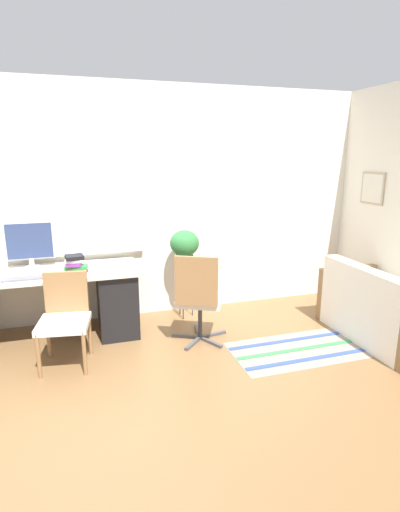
# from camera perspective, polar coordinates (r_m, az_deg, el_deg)

# --- Properties ---
(ground_plane) EXTENTS (14.00, 14.00, 0.00)m
(ground_plane) POSITION_cam_1_polar(r_m,az_deg,el_deg) (4.31, -12.92, -12.42)
(ground_plane) COLOR brown
(wall_back_with_window) EXTENTS (9.00, 0.12, 2.70)m
(wall_back_with_window) POSITION_cam_1_polar(r_m,az_deg,el_deg) (4.71, -14.72, 6.99)
(wall_back_with_window) COLOR white
(wall_back_with_window) RESTS_ON ground_plane
(wall_right_with_picture) EXTENTS (0.08, 9.00, 2.70)m
(wall_right_with_picture) POSITION_cam_1_polar(r_m,az_deg,el_deg) (5.25, 25.05, 6.81)
(wall_right_with_picture) COLOR white
(wall_right_with_picture) RESTS_ON ground_plane
(desk) EXTENTS (2.10, 0.73, 0.74)m
(desk) POSITION_cam_1_polar(r_m,az_deg,el_deg) (4.51, -22.14, -6.42)
(desk) COLOR beige
(desk) RESTS_ON ground_plane
(monitor) EXTENTS (0.48, 0.14, 0.49)m
(monitor) POSITION_cam_1_polar(r_m,az_deg,el_deg) (4.56, -23.15, 1.71)
(monitor) COLOR silver
(monitor) RESTS_ON desk
(keyboard) EXTENTS (0.40, 0.12, 0.02)m
(keyboard) POSITION_cam_1_polar(r_m,az_deg,el_deg) (4.21, -23.82, -2.97)
(keyboard) COLOR slate
(keyboard) RESTS_ON desk
(mouse) EXTENTS (0.04, 0.06, 0.03)m
(mouse) POSITION_cam_1_polar(r_m,az_deg,el_deg) (4.17, -20.37, -2.69)
(mouse) COLOR slate
(mouse) RESTS_ON desk
(book_stack) EXTENTS (0.23, 0.20, 0.20)m
(book_stack) POSITION_cam_1_polar(r_m,az_deg,el_deg) (4.18, -17.42, -1.21)
(book_stack) COLOR purple
(book_stack) RESTS_ON desk
(desk_chair_wooden) EXTENTS (0.50, 0.51, 0.84)m
(desk_chair_wooden) POSITION_cam_1_polar(r_m,az_deg,el_deg) (3.92, -18.77, -8.24)
(desk_chair_wooden) COLOR olive
(desk_chair_wooden) RESTS_ON ground_plane
(office_chair_swivel) EXTENTS (0.61, 0.63, 0.96)m
(office_chair_swivel) POSITION_cam_1_polar(r_m,az_deg,el_deg) (4.09, -0.17, -5.93)
(office_chair_swivel) COLOR #47474C
(office_chair_swivel) RESTS_ON ground_plane
(couch_loveseat) EXTENTS (0.76, 1.36, 0.80)m
(couch_loveseat) POSITION_cam_1_polar(r_m,az_deg,el_deg) (4.67, 24.46, -7.53)
(couch_loveseat) COLOR white
(couch_loveseat) RESTS_ON ground_plane
(plant_stand) EXTENTS (0.21, 0.21, 0.65)m
(plant_stand) POSITION_cam_1_polar(r_m,az_deg,el_deg) (4.74, -2.18, -2.49)
(plant_stand) COLOR #333338
(plant_stand) RESTS_ON ground_plane
(potted_plant) EXTENTS (0.34, 0.34, 0.42)m
(potted_plant) POSITION_cam_1_polar(r_m,az_deg,el_deg) (4.65, -2.22, 1.54)
(potted_plant) COLOR brown
(potted_plant) RESTS_ON plant_stand
(floor_rug_striped) EXTENTS (1.32, 0.72, 0.01)m
(floor_rug_striped) POSITION_cam_1_polar(r_m,az_deg,el_deg) (4.24, 13.62, -12.89)
(floor_rug_striped) COLOR gray
(floor_rug_striped) RESTS_ON ground_plane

